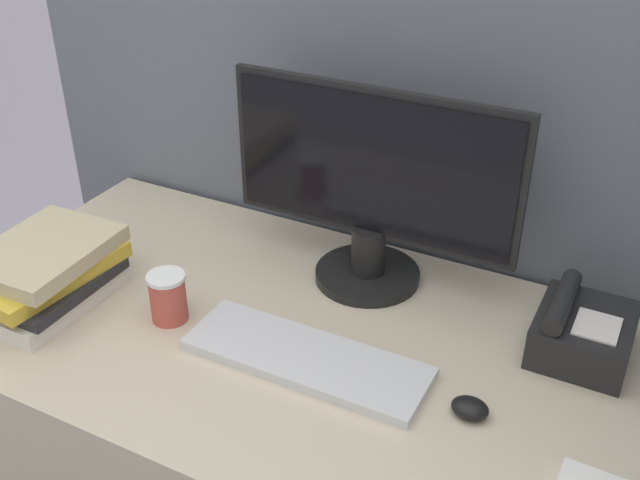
{
  "coord_description": "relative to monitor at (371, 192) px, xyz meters",
  "views": [
    {
      "loc": [
        0.55,
        -0.61,
        1.64
      ],
      "look_at": [
        0.01,
        0.42,
        0.94
      ],
      "focal_mm": 42.0,
      "sensor_mm": 36.0,
      "label": 1
    }
  ],
  "objects": [
    {
      "name": "book_stack",
      "position": [
        -0.54,
        -0.37,
        -0.14
      ],
      "size": [
        0.22,
        0.31,
        0.13
      ],
      "color": "silver",
      "rests_on": "desk"
    },
    {
      "name": "cubicle_panel_rear",
      "position": [
        -0.02,
        0.18,
        -0.08
      ],
      "size": [
        1.9,
        0.04,
        1.74
      ],
      "color": "slate",
      "rests_on": "ground_plane"
    },
    {
      "name": "desk_telephone",
      "position": [
        0.45,
        -0.05,
        -0.16
      ],
      "size": [
        0.17,
        0.19,
        0.12
      ],
      "color": "black",
      "rests_on": "desk"
    },
    {
      "name": "desk",
      "position": [
        -0.02,
        -0.24,
        -0.58
      ],
      "size": [
        1.5,
        0.77,
        0.75
      ],
      "color": "beige",
      "rests_on": "ground_plane"
    },
    {
      "name": "monitor",
      "position": [
        0.0,
        0.0,
        0.0
      ],
      "size": [
        0.61,
        0.22,
        0.42
      ],
      "color": "black",
      "rests_on": "desk"
    },
    {
      "name": "coffee_cup",
      "position": [
        -0.29,
        -0.31,
        -0.15
      ],
      "size": [
        0.08,
        0.08,
        0.1
      ],
      "color": "#BF4C3F",
      "rests_on": "desk"
    },
    {
      "name": "keyboard",
      "position": [
        0.01,
        -0.31,
        -0.2
      ],
      "size": [
        0.45,
        0.15,
        0.02
      ],
      "color": "silver",
      "rests_on": "desk"
    },
    {
      "name": "mouse",
      "position": [
        0.32,
        -0.3,
        -0.19
      ],
      "size": [
        0.06,
        0.05,
        0.03
      ],
      "color": "black",
      "rests_on": "desk"
    }
  ]
}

